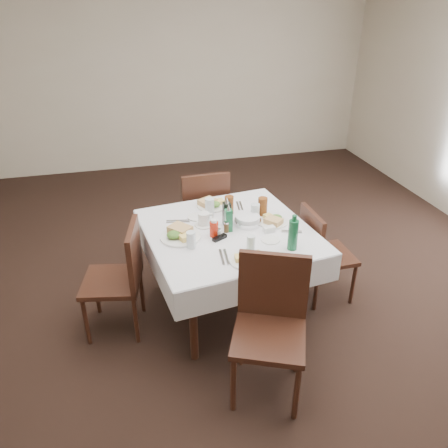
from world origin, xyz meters
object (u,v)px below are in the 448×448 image
oil_cruet_dark (227,213)px  water_n (210,206)px  chair_south (271,317)px  water_w (191,240)px  coffee_mug (204,220)px  chair_north (204,210)px  chair_west (122,273)px  oil_cruet_green (229,219)px  chair_east (320,249)px  dining_table (228,239)px  ketchup_bottle (214,228)px  bread_basket (248,220)px  green_bottle (293,234)px  water_s (251,243)px  water_e (255,212)px

oil_cruet_dark → water_n: bearing=113.7°
chair_south → water_w: (-0.40, 0.63, 0.27)m
oil_cruet_dark → coffee_mug: 0.19m
chair_north → chair_west: size_ratio=1.04×
chair_south → coffee_mug: (-0.24, 0.94, 0.26)m
oil_cruet_green → coffee_mug: (-0.16, 0.13, -0.05)m
oil_cruet_green → water_w: bearing=-151.9°
oil_cruet_green → chair_east: bearing=-1.6°
dining_table → chair_east: size_ratio=1.65×
dining_table → chair_east: chair_east is taller
water_n → oil_cruet_dark: oil_cruet_dark is taller
oil_cruet_green → ketchup_bottle: (-0.13, -0.05, -0.03)m
dining_table → chair_south: (0.07, -0.82, -0.13)m
chair_west → water_n: chair_west is taller
ketchup_bottle → chair_north: bearing=83.3°
chair_west → water_n: (0.76, 0.33, 0.31)m
bread_basket → water_n: bearing=136.2°
dining_table → oil_cruet_dark: (0.01, 0.09, 0.19)m
water_w → ketchup_bottle: 0.23m
green_bottle → water_w: bearing=164.3°
water_n → water_w: 0.54m
chair_north → green_bottle: 1.32m
oil_cruet_dark → water_w: bearing=-140.7°
chair_east → chair_south: bearing=-132.6°
dining_table → water_w: size_ratio=11.06×
chair_north → bread_basket: size_ratio=4.41×
chair_south → chair_east: size_ratio=1.14×
coffee_mug → dining_table: bearing=-34.9°
chair_south → green_bottle: (0.30, 0.44, 0.33)m
water_s → oil_cruet_dark: 0.42m
ketchup_bottle → dining_table: bearing=27.4°
chair_north → bread_basket: (0.20, -0.78, 0.26)m
water_n → water_e: bearing=-27.5°
water_w → coffee_mug: bearing=62.3°
chair_west → water_e: bearing=7.9°
chair_west → water_n: size_ratio=6.41×
chair_north → water_e: chair_north is taller
water_s → oil_cruet_green: oil_cruet_green is taller
water_w → bread_basket: size_ratio=0.59×
dining_table → chair_east: 0.81m
chair_west → oil_cruet_dark: 0.92m
chair_east → water_s: 0.83m
chair_east → water_n: 1.00m
chair_west → green_bottle: green_bottle is taller
dining_table → green_bottle: bearing=-45.9°
chair_east → dining_table: bearing=177.4°
bread_basket → chair_west: bearing=-175.3°
chair_south → ketchup_bottle: size_ratio=6.79×
coffee_mug → green_bottle: size_ratio=0.60×
water_w → chair_north: bearing=73.4°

